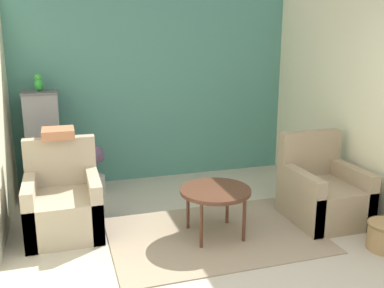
% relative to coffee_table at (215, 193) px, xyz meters
% --- Properties ---
extents(wall_back_accent, '(4.05, 0.06, 2.64)m').
position_rel_coffee_table_xyz_m(wall_back_accent, '(-0.14, 2.12, 0.84)').
color(wall_back_accent, '#4C897A').
rests_on(wall_back_accent, ground_plane).
extents(wall_right, '(0.06, 3.45, 2.64)m').
position_rel_coffee_table_xyz_m(wall_right, '(1.85, 0.37, 0.84)').
color(wall_right, beige).
rests_on(wall_right, ground_plane).
extents(area_rug, '(2.20, 1.52, 0.01)m').
position_rel_coffee_table_xyz_m(area_rug, '(0.00, 0.00, -0.47)').
color(area_rug, gray).
rests_on(area_rug, ground_plane).
extents(coffee_table, '(0.74, 0.74, 0.52)m').
position_rel_coffee_table_xyz_m(coffee_table, '(0.00, 0.00, 0.00)').
color(coffee_table, '#512D1E').
rests_on(coffee_table, ground_plane).
extents(armchair_left, '(0.77, 0.85, 0.97)m').
position_rel_coffee_table_xyz_m(armchair_left, '(-1.52, 0.58, -0.17)').
color(armchair_left, tan).
rests_on(armchair_left, ground_plane).
extents(armchair_right, '(0.77, 0.85, 0.97)m').
position_rel_coffee_table_xyz_m(armchair_right, '(1.31, 0.04, -0.17)').
color(armchair_right, '#9E896B').
rests_on(armchair_right, ground_plane).
extents(birdcage, '(0.50, 0.50, 1.39)m').
position_rel_coffee_table_xyz_m(birdcage, '(-1.71, 1.73, 0.20)').
color(birdcage, '#555559').
rests_on(birdcage, ground_plane).
extents(parrot, '(0.10, 0.19, 0.22)m').
position_rel_coffee_table_xyz_m(parrot, '(-1.71, 1.74, 1.01)').
color(parrot, green).
rests_on(parrot, birdcage).
extents(potted_plant, '(0.28, 0.25, 0.67)m').
position_rel_coffee_table_xyz_m(potted_plant, '(-1.10, 1.63, -0.11)').
color(potted_plant, beige).
rests_on(potted_plant, ground_plane).
extents(throw_pillow, '(0.34, 0.34, 0.10)m').
position_rel_coffee_table_xyz_m(throw_pillow, '(-1.52, 0.89, 0.55)').
color(throw_pillow, '#B2704C').
rests_on(throw_pillow, armchair_left).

